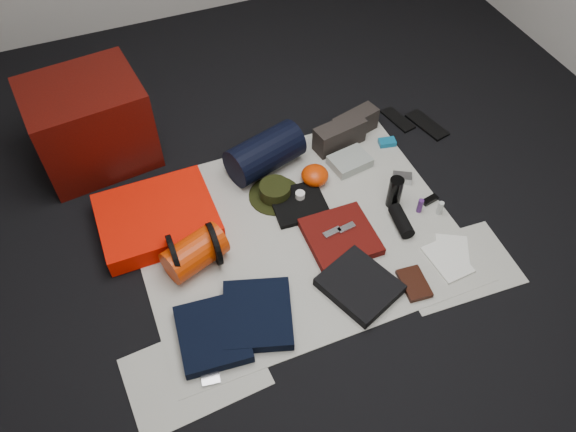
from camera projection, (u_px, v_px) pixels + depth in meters
name	position (u px, v px, depth m)	size (l,w,h in m)	color
floor	(296.00, 232.00, 2.92)	(4.50, 4.50, 0.02)	black
newspaper_mat	(296.00, 231.00, 2.91)	(1.60, 1.30, 0.01)	silver
newspaper_sheet_front_left	(195.00, 372.00, 2.42)	(0.58, 0.40, 0.00)	silver
newspaper_sheet_front_right	(456.00, 266.00, 2.77)	(0.58, 0.40, 0.00)	silver
red_cabinet	(90.00, 124.00, 3.07)	(0.60, 0.50, 0.50)	#440905
sleeping_pad	(157.00, 218.00, 2.90)	(0.58, 0.48, 0.11)	#FA1602
stuff_sack	(195.00, 253.00, 2.71)	(0.18, 0.18, 0.30)	red
sack_strap_left	(174.00, 256.00, 2.67)	(0.22, 0.22, 0.03)	black
sack_strap_right	(214.00, 244.00, 2.72)	(0.22, 0.22, 0.03)	black
navy_duffel	(265.00, 153.00, 3.12)	(0.22, 0.22, 0.42)	black
boonie_brim	(275.00, 195.00, 3.06)	(0.29, 0.29, 0.01)	black
boonie_crown	(275.00, 190.00, 3.03)	(0.17, 0.17, 0.07)	black
hiking_boot_left	(339.00, 135.00, 3.26)	(0.31, 0.12, 0.15)	#2C2622
hiking_boot_right	(355.00, 124.00, 3.34)	(0.28, 0.11, 0.14)	#2C2622
flip_flop_left	(398.00, 119.00, 3.47)	(0.09, 0.24, 0.01)	black
flip_flop_right	(427.00, 125.00, 3.43)	(0.10, 0.28, 0.02)	black
trousers_navy_a	(213.00, 334.00, 2.50)	(0.30, 0.34, 0.05)	black
trousers_navy_b	(258.00, 315.00, 2.56)	(0.31, 0.35, 0.06)	black
trousers_charcoal	(359.00, 285.00, 2.67)	(0.29, 0.33, 0.05)	black
black_tshirt	(299.00, 204.00, 3.01)	(0.28, 0.26, 0.03)	black
red_shirt	(340.00, 237.00, 2.86)	(0.34, 0.34, 0.05)	#510C08
orange_stuff_sack	(315.00, 175.00, 3.09)	(0.15, 0.15, 0.10)	red
first_aid_pouch	(350.00, 161.00, 3.19)	(0.22, 0.16, 0.05)	gray
water_bottle	(395.00, 192.00, 2.95)	(0.08, 0.08, 0.19)	black
speaker	(401.00, 221.00, 2.90)	(0.07, 0.07, 0.19)	black
compact_camera	(402.00, 178.00, 3.12)	(0.11, 0.06, 0.04)	#BCBDC2
cyan_case	(387.00, 142.00, 3.31)	(0.10, 0.06, 0.03)	#0E628B
toiletry_purple	(420.00, 206.00, 2.96)	(0.03, 0.03, 0.09)	#4A2068
toiletry_clear	(440.00, 208.00, 2.95)	(0.03, 0.03, 0.08)	beige
paperback_book	(414.00, 283.00, 2.69)	(0.12, 0.18, 0.03)	black
map_booklet	(447.00, 260.00, 2.78)	(0.16, 0.24, 0.01)	white
map_printout	(452.00, 251.00, 2.82)	(0.16, 0.21, 0.01)	white
sunglasses	(430.00, 200.00, 3.03)	(0.09, 0.04, 0.02)	black
key_cluster	(210.00, 376.00, 2.40)	(0.08, 0.08, 0.01)	#BCBDC2
tape_roll	(300.00, 195.00, 3.01)	(0.05, 0.05, 0.04)	white
energy_bar_a	(332.00, 232.00, 2.84)	(0.10, 0.04, 0.01)	#BCBDC2
energy_bar_b	(346.00, 228.00, 2.86)	(0.10, 0.04, 0.01)	#BCBDC2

